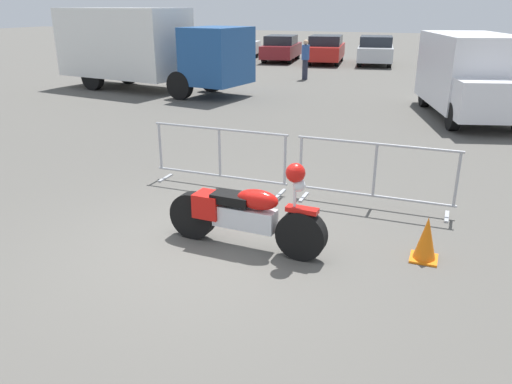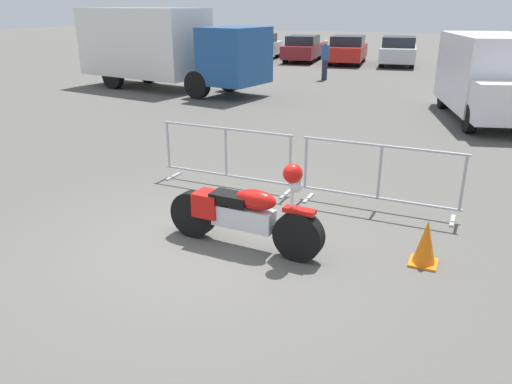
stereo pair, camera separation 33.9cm
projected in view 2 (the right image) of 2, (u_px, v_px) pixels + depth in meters
The scene contains 12 objects.
ground_plane at pixel (202, 248), 6.68m from camera, with size 120.00×120.00×0.00m, color #54514C.
motorcycle at pixel (243, 214), 6.56m from camera, with size 2.23×0.34×1.26m.
crowd_barrier_near at pixel (226, 156), 8.81m from camera, with size 2.52×0.45×1.07m.
crowd_barrier_far at pixel (379, 176), 7.75m from camera, with size 2.52×0.45×1.07m.
box_truck at pixel (161, 46), 18.90m from camera, with size 7.94×3.32×2.98m.
delivery_van at pixel (490, 75), 13.93m from camera, with size 3.29×5.35×2.31m.
parked_car_white at pixel (260, 47), 29.85m from camera, with size 2.43×4.65×1.51m.
parked_car_maroon at pixel (303, 48), 28.95m from camera, with size 2.36×4.51×1.46m.
parked_car_red at pixel (348, 50), 27.74m from camera, with size 2.45×4.69×1.52m.
parked_car_silver at pixel (398, 51), 27.05m from camera, with size 2.45×4.69×1.52m.
pedestrian at pixel (325, 58), 21.57m from camera, with size 0.47×0.47×1.69m.
traffic_cone at pixel (426, 243), 6.17m from camera, with size 0.34×0.34×0.59m.
Camera 2 is at (3.17, -5.14, 3.04)m, focal length 35.00 mm.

